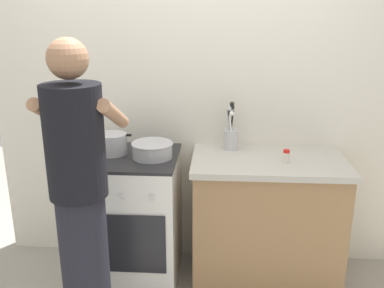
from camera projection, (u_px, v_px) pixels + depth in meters
ground at (184, 288)px, 2.89m from camera, size 6.00×6.00×0.00m
back_wall at (217, 95)px, 2.98m from camera, size 3.20×0.10×2.50m
countertop at (266, 221)px, 2.86m from camera, size 1.00×0.60×0.90m
stove_range at (135, 217)px, 2.92m from camera, size 0.60×0.62×0.90m
pot at (112, 144)px, 2.81m from camera, size 0.27×0.20×0.14m
mixing_bowl at (152, 149)px, 2.74m from camera, size 0.28×0.28×0.10m
utensil_crock at (231, 135)px, 2.89m from camera, size 0.10×0.10×0.33m
spice_bottle at (286, 156)px, 2.65m from camera, size 0.04×0.04×0.08m
person at (80, 201)px, 2.21m from camera, size 0.41×0.50×1.70m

